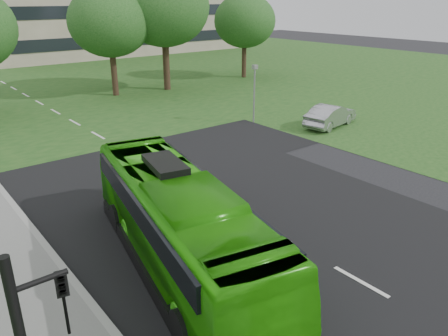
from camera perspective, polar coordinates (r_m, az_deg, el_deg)
name	(u,v)px	position (r m, az deg, el deg)	size (l,w,h in m)	color
ground	(312,255)	(15.77, 11.39, -11.04)	(160.00, 160.00, 0.00)	black
street_surfaces	(66,121)	(33.68, -19.98, 5.80)	(120.00, 120.00, 0.15)	black
tree_park_c	(109,22)	(40.81, -14.73, 17.99)	(7.08, 7.08, 9.40)	black
tree_park_d	(164,7)	(42.63, -7.90, 20.14)	(8.43, 8.43, 11.14)	black
tree_park_e	(245,21)	(49.31, 2.72, 18.62)	(6.59, 6.59, 8.78)	black
bus	(179,224)	(14.20, -5.85, -7.26)	(2.63, 11.24, 3.13)	#2BA60E
sedan	(330,116)	(31.08, 13.73, 6.67)	(1.62, 4.63, 1.53)	#A8A9AD
camera_pole	(254,86)	(30.84, 3.99, 10.64)	(0.36, 0.32, 4.06)	gray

